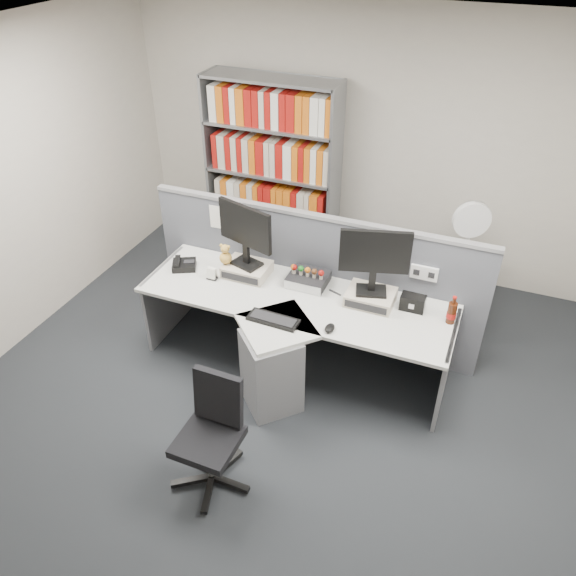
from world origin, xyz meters
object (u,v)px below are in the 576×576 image
at_px(desktop_pc, 308,279).
at_px(mouse, 330,328).
at_px(shelving_unit, 272,176).
at_px(speaker, 413,303).
at_px(cola_bottle, 452,313).
at_px(desk, 286,338).
at_px(monitor_right, 375,257).
at_px(monitor_left, 245,231).
at_px(keyboard, 273,320).
at_px(desk_phone, 184,265).
at_px(office_chair, 212,430).
at_px(desk_calendar, 212,274).
at_px(desk_fan, 471,224).
at_px(filing_cabinet, 457,289).

xyz_separation_m(desktop_pc, mouse, (0.37, -0.53, -0.02)).
bearing_deg(shelving_unit, speaker, -38.21).
distance_m(cola_bottle, shelving_unit, 2.60).
relative_size(speaker, cola_bottle, 0.81).
bearing_deg(cola_bottle, desk, -163.66).
height_order(desk, monitor_right, monitor_right).
bearing_deg(monitor_left, monitor_right, -0.00).
relative_size(desktop_pc, shelving_unit, 0.16).
bearing_deg(keyboard, desk, 70.91).
relative_size(desk_phone, office_chair, 0.31).
distance_m(desk_calendar, office_chair, 1.49).
bearing_deg(desktop_pc, desk_fan, 39.08).
distance_m(monitor_right, speaker, 0.50).
bearing_deg(keyboard, cola_bottle, 21.25).
distance_m(desk, filing_cabinet, 1.85).
height_order(monitor_left, filing_cabinet, monitor_left).
bearing_deg(monitor_right, desk_phone, -176.03).
height_order(desk_phone, desk_fan, desk_fan).
bearing_deg(monitor_left, mouse, -27.11).
height_order(monitor_left, desk_calendar, monitor_left).
relative_size(shelving_unit, filing_cabinet, 2.86).
bearing_deg(desk, filing_cabinet, 49.39).
bearing_deg(office_chair, speaker, 55.85).
distance_m(desk, desk_fan, 1.94).
relative_size(desktop_pc, filing_cabinet, 0.47).
distance_m(desk_calendar, shelving_unit, 1.66).
xyz_separation_m(monitor_left, desk_fan, (1.71, 1.02, -0.10)).
bearing_deg(desk, keyboard, -109.09).
height_order(desk_phone, filing_cabinet, desk_phone).
bearing_deg(monitor_right, keyboard, -140.58).
bearing_deg(desk_calendar, shelving_unit, 94.75).
distance_m(monitor_left, cola_bottle, 1.78).
bearing_deg(desktop_pc, speaker, -1.94).
relative_size(desk_calendar, speaker, 0.56).
bearing_deg(cola_bottle, filing_cabinet, 91.55).
xyz_separation_m(desk_phone, shelving_unit, (0.18, 1.58, 0.22)).
height_order(keyboard, shelving_unit, shelving_unit).
bearing_deg(cola_bottle, desktop_pc, 175.91).
xyz_separation_m(desktop_pc, office_chair, (-0.12, -1.53, -0.31)).
height_order(keyboard, filing_cabinet, keyboard).
bearing_deg(monitor_left, shelving_unit, 104.76).
bearing_deg(speaker, desk_calendar, -172.93).
relative_size(keyboard, office_chair, 0.48).
xyz_separation_m(desk, monitor_right, (0.59, 0.38, 0.70)).
relative_size(desk_phone, shelving_unit, 0.13).
height_order(monitor_right, desk_calendar, monitor_right).
height_order(desk, speaker, speaker).
height_order(keyboard, desk_phone, desk_phone).
height_order(shelving_unit, office_chair, shelving_unit).
xyz_separation_m(keyboard, shelving_unit, (-0.85, 1.98, 0.24)).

